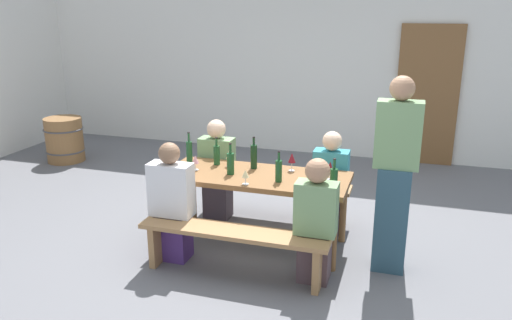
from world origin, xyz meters
TOP-DOWN VIEW (x-y plane):
  - ground_plane at (0.00, 0.00)m, footprint 24.00×24.00m
  - back_wall at (0.00, 3.58)m, footprint 14.00×0.20m
  - wooden_door at (1.62, 3.44)m, footprint 0.90×0.06m
  - tasting_table at (0.00, 0.00)m, footprint 1.83×0.75m
  - bench_near at (0.00, -0.68)m, footprint 1.73×0.30m
  - bench_far at (0.00, 0.68)m, footprint 1.73×0.30m
  - wine_bottle_0 at (0.27, -0.14)m, footprint 0.06×0.06m
  - wine_bottle_1 at (-0.08, 0.18)m, footprint 0.07×0.07m
  - wine_bottle_2 at (0.80, -0.22)m, footprint 0.07×0.07m
  - wine_bottle_3 at (-0.49, 0.19)m, footprint 0.07×0.07m
  - wine_bottle_4 at (-0.80, 0.19)m, footprint 0.06×0.06m
  - wine_bottle_5 at (-0.24, -0.06)m, footprint 0.07×0.07m
  - wine_glass_0 at (-0.34, 0.17)m, footprint 0.07×0.07m
  - wine_glass_1 at (-0.01, -0.31)m, footprint 0.07×0.07m
  - wine_glass_2 at (0.31, 0.22)m, footprint 0.07×0.07m
  - wine_glass_3 at (0.72, 0.06)m, footprint 0.06×0.06m
  - wine_glass_4 at (-0.63, -0.05)m, footprint 0.07×0.07m
  - seated_guest_near_0 at (-0.67, -0.53)m, footprint 0.41×0.24m
  - seated_guest_near_1 at (0.71, -0.53)m, footprint 0.36×0.24m
  - seated_guest_far_0 at (-0.62, 0.53)m, footprint 0.38×0.24m
  - seated_guest_far_1 at (0.66, 0.53)m, footprint 0.36×0.24m
  - standing_host at (1.33, -0.12)m, footprint 0.39×0.24m
  - wine_barrel at (-3.72, 1.88)m, footprint 0.60×0.60m

SIDE VIEW (x-z plane):
  - ground_plane at x=0.00m, z-range 0.00..0.00m
  - wine_barrel at x=-3.72m, z-range 0.00..0.69m
  - bench_near at x=0.00m, z-range 0.12..0.57m
  - bench_far at x=0.00m, z-range 0.12..0.57m
  - seated_guest_far_1 at x=0.66m, z-range -0.03..1.09m
  - seated_guest_near_1 at x=0.71m, z-range -0.02..1.11m
  - seated_guest_near_0 at x=-0.67m, z-range -0.03..1.13m
  - seated_guest_far_0 at x=-0.62m, z-range -0.03..1.13m
  - tasting_table at x=0.00m, z-range 0.29..1.04m
  - wine_glass_1 at x=-0.01m, z-range 0.78..0.92m
  - wine_glass_4 at x=-0.63m, z-range 0.78..0.93m
  - wine_bottle_3 at x=-0.49m, z-range 0.71..1.01m
  - wine_bottle_2 at x=0.80m, z-range 0.71..1.01m
  - wine_bottle_0 at x=0.27m, z-range 0.71..1.01m
  - wine_bottle_5 at x=-0.24m, z-range 0.71..1.02m
  - wine_bottle_4 at x=-0.80m, z-range 0.71..1.03m
  - wine_glass_0 at x=-0.34m, z-range 0.79..0.97m
  - wine_glass_3 at x=0.72m, z-range 0.79..0.97m
  - standing_host at x=1.33m, z-range -0.02..1.77m
  - wine_bottle_1 at x=-0.08m, z-range 0.71..1.05m
  - wine_glass_2 at x=0.31m, z-range 0.79..0.98m
  - wooden_door at x=1.62m, z-range 0.00..2.10m
  - back_wall at x=0.00m, z-range 0.00..3.20m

